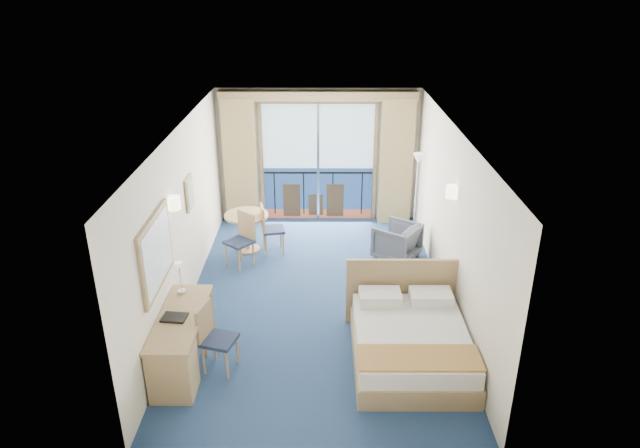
{
  "coord_description": "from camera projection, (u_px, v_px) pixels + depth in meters",
  "views": [
    {
      "loc": [
        0.07,
        -7.79,
        4.71
      ],
      "look_at": [
        0.05,
        0.2,
        1.19
      ],
      "focal_mm": 32.0,
      "sensor_mm": 36.0,
      "label": 1
    }
  ],
  "objects": [
    {
      "name": "pelmet",
      "position": [
        318.0,
        96.0,
        10.83
      ],
      "size": [
        3.8,
        0.25,
        0.18
      ],
      "primitive_type": "cube",
      "color": "tan",
      "rests_on": "room_walls"
    },
    {
      "name": "armchair",
      "position": [
        397.0,
        241.0,
        10.18
      ],
      "size": [
        0.98,
        0.98,
        0.65
      ],
      "primitive_type": "imported",
      "rotation": [
        0.0,
        0.0,
        4.1
      ],
      "color": "#4A515A",
      "rests_on": "ground"
    },
    {
      "name": "phone",
      "position": [
        435.0,
        269.0,
        8.58
      ],
      "size": [
        0.2,
        0.18,
        0.07
      ],
      "primitive_type": "cube",
      "rotation": [
        0.0,
        0.0,
        0.35
      ],
      "color": "beige",
      "rests_on": "nightstand"
    },
    {
      "name": "table_chair_b",
      "position": [
        242.0,
        236.0,
        9.86
      ],
      "size": [
        0.59,
        0.59,
        0.96
      ],
      "rotation": [
        0.0,
        0.0,
        -0.7
      ],
      "color": "#1F2A48",
      "rests_on": "ground"
    },
    {
      "name": "room_walls",
      "position": [
        317.0,
        193.0,
        8.31
      ],
      "size": [
        4.04,
        6.54,
        2.72
      ],
      "color": "#EDE7CD",
      "rests_on": "ground"
    },
    {
      "name": "balcony_door",
      "position": [
        318.0,
        166.0,
        11.51
      ],
      "size": [
        2.36,
        0.03,
        2.52
      ],
      "color": "navy",
      "rests_on": "room_walls"
    },
    {
      "name": "nightstand",
      "position": [
        431.0,
        287.0,
        8.76
      ],
      "size": [
        0.45,
        0.43,
        0.59
      ],
      "primitive_type": "cube",
      "color": "tan",
      "rests_on": "ground"
    },
    {
      "name": "desk_chair",
      "position": [
        213.0,
        334.0,
        7.22
      ],
      "size": [
        0.5,
        0.5,
        0.93
      ],
      "rotation": [
        0.0,
        0.0,
        1.29
      ],
      "color": "#1F2A48",
      "rests_on": "ground"
    },
    {
      "name": "sconce_right",
      "position": [
        452.0,
        192.0,
        8.14
      ],
      "size": [
        0.18,
        0.18,
        0.18
      ],
      "primitive_type": "cylinder",
      "color": "beige",
      "rests_on": "room_walls"
    },
    {
      "name": "round_table",
      "position": [
        247.0,
        223.0,
        10.38
      ],
      "size": [
        0.79,
        0.79,
        0.71
      ],
      "color": "tan",
      "rests_on": "ground"
    },
    {
      "name": "desk_lamp",
      "position": [
        179.0,
        271.0,
        7.58
      ],
      "size": [
        0.12,
        0.12,
        0.45
      ],
      "color": "silver",
      "rests_on": "desk"
    },
    {
      "name": "floor_lamp",
      "position": [
        417.0,
        174.0,
        10.74
      ],
      "size": [
        0.23,
        0.23,
        1.64
      ],
      "color": "silver",
      "rests_on": "ground"
    },
    {
      "name": "table_chair_a",
      "position": [
        269.0,
        226.0,
        10.32
      ],
      "size": [
        0.47,
        0.46,
        0.91
      ],
      "rotation": [
        0.0,
        0.0,
        1.78
      ],
      "color": "#1F2A48",
      "rests_on": "ground"
    },
    {
      "name": "desk",
      "position": [
        175.0,
        359.0,
        6.93
      ],
      "size": [
        0.55,
        1.6,
        0.75
      ],
      "color": "tan",
      "rests_on": "ground"
    },
    {
      "name": "mirror",
      "position": [
        156.0,
        252.0,
        7.04
      ],
      "size": [
        0.05,
        1.25,
        0.95
      ],
      "color": "tan",
      "rests_on": "room_walls"
    },
    {
      "name": "bed",
      "position": [
        410.0,
        341.0,
        7.49
      ],
      "size": [
        1.62,
        1.93,
        1.02
      ],
      "color": "tan",
      "rests_on": "ground"
    },
    {
      "name": "sconce_left",
      "position": [
        174.0,
        203.0,
        7.74
      ],
      "size": [
        0.18,
        0.18,
        0.18
      ],
      "primitive_type": "cylinder",
      "color": "beige",
      "rests_on": "room_walls"
    },
    {
      "name": "curtain_left",
      "position": [
        240.0,
        162.0,
        11.33
      ],
      "size": [
        0.65,
        0.22,
        2.55
      ],
      "primitive_type": "cube",
      "color": "tan",
      "rests_on": "room_walls"
    },
    {
      "name": "curtain_right",
      "position": [
        396.0,
        162.0,
        11.32
      ],
      "size": [
        0.65,
        0.22,
        2.55
      ],
      "primitive_type": "cube",
      "color": "tan",
      "rests_on": "room_walls"
    },
    {
      "name": "floor",
      "position": [
        317.0,
        298.0,
        9.03
      ],
      "size": [
        6.5,
        6.5,
        0.0
      ],
      "primitive_type": "plane",
      "color": "navy",
      "rests_on": "ground"
    },
    {
      "name": "wall_print",
      "position": [
        190.0,
        193.0,
        8.8
      ],
      "size": [
        0.04,
        0.42,
        0.52
      ],
      "color": "tan",
      "rests_on": "room_walls"
    },
    {
      "name": "folder",
      "position": [
        174.0,
        317.0,
        7.13
      ],
      "size": [
        0.33,
        0.26,
        0.03
      ],
      "primitive_type": "cube",
      "rotation": [
        0.0,
        0.0,
        -0.11
      ],
      "color": "black",
      "rests_on": "desk"
    }
  ]
}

